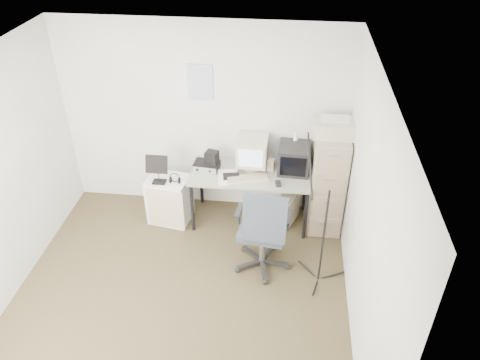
# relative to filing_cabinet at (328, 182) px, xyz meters

# --- Properties ---
(floor) EXTENTS (3.60, 3.60, 0.01)m
(floor) POSITION_rel_filing_cabinet_xyz_m (-1.58, -1.48, -0.66)
(floor) COLOR #43391F
(floor) RESTS_ON ground
(ceiling) EXTENTS (3.60, 3.60, 0.01)m
(ceiling) POSITION_rel_filing_cabinet_xyz_m (-1.58, -1.48, 1.85)
(ceiling) COLOR white
(ceiling) RESTS_ON ground
(wall_back) EXTENTS (3.60, 0.02, 2.50)m
(wall_back) POSITION_rel_filing_cabinet_xyz_m (-1.58, 0.32, 0.60)
(wall_back) COLOR white
(wall_back) RESTS_ON ground
(wall_right) EXTENTS (0.02, 3.60, 2.50)m
(wall_right) POSITION_rel_filing_cabinet_xyz_m (0.22, -1.48, 0.60)
(wall_right) COLOR white
(wall_right) RESTS_ON ground
(wall_calendar) EXTENTS (0.30, 0.02, 0.44)m
(wall_calendar) POSITION_rel_filing_cabinet_xyz_m (-1.60, 0.31, 1.10)
(wall_calendar) COLOR white
(wall_calendar) RESTS_ON wall_back
(filing_cabinet) EXTENTS (0.40, 0.60, 1.30)m
(filing_cabinet) POSITION_rel_filing_cabinet_xyz_m (0.00, 0.00, 0.00)
(filing_cabinet) COLOR tan
(filing_cabinet) RESTS_ON floor
(printer) EXTENTS (0.48, 0.33, 0.18)m
(printer) POSITION_rel_filing_cabinet_xyz_m (0.00, 0.00, 0.74)
(printer) COLOR beige
(printer) RESTS_ON filing_cabinet
(desk) EXTENTS (1.50, 0.70, 0.73)m
(desk) POSITION_rel_filing_cabinet_xyz_m (-0.95, -0.03, -0.29)
(desk) COLOR #9FA18D
(desk) RESTS_ON floor
(crt_monitor) EXTENTS (0.38, 0.40, 0.41)m
(crt_monitor) POSITION_rel_filing_cabinet_xyz_m (-0.95, 0.10, 0.28)
(crt_monitor) COLOR beige
(crt_monitor) RESTS_ON desk
(crt_tv) EXTENTS (0.39, 0.41, 0.34)m
(crt_tv) POSITION_rel_filing_cabinet_xyz_m (-0.43, 0.09, 0.25)
(crt_tv) COLOR black
(crt_tv) RESTS_ON desk
(desk_speaker) EXTENTS (0.10, 0.10, 0.15)m
(desk_speaker) POSITION_rel_filing_cabinet_xyz_m (-0.71, 0.06, 0.16)
(desk_speaker) COLOR beige
(desk_speaker) RESTS_ON desk
(keyboard) EXTENTS (0.53, 0.33, 0.03)m
(keyboard) POSITION_rel_filing_cabinet_xyz_m (-0.98, -0.20, 0.09)
(keyboard) COLOR beige
(keyboard) RESTS_ON desk
(mouse) EXTENTS (0.08, 0.12, 0.03)m
(mouse) POSITION_rel_filing_cabinet_xyz_m (-0.60, -0.25, 0.10)
(mouse) COLOR black
(mouse) RESTS_ON desk
(radio_receiver) EXTENTS (0.33, 0.25, 0.09)m
(radio_receiver) POSITION_rel_filing_cabinet_xyz_m (-1.51, 0.00, 0.12)
(radio_receiver) COLOR black
(radio_receiver) RESTS_ON desk
(radio_speaker) EXTENTS (0.18, 0.17, 0.15)m
(radio_speaker) POSITION_rel_filing_cabinet_xyz_m (-1.44, 0.02, 0.24)
(radio_speaker) COLOR black
(radio_speaker) RESTS_ON radio_receiver
(papers) EXTENTS (0.29, 0.37, 0.02)m
(papers) POSITION_rel_filing_cabinet_xyz_m (-1.22, -0.18, 0.09)
(papers) COLOR white
(papers) RESTS_ON desk
(pc_tower) EXTENTS (0.33, 0.46, 0.40)m
(pc_tower) POSITION_rel_filing_cabinet_xyz_m (-0.47, -0.01, -0.45)
(pc_tower) COLOR beige
(pc_tower) RESTS_ON floor
(office_chair) EXTENTS (0.73, 0.73, 1.14)m
(office_chair) POSITION_rel_filing_cabinet_xyz_m (-0.74, -0.87, -0.08)
(office_chair) COLOR #3F4550
(office_chair) RESTS_ON floor
(side_cart) EXTENTS (0.57, 0.48, 0.63)m
(side_cart) POSITION_rel_filing_cabinet_xyz_m (-1.99, -0.13, -0.34)
(side_cart) COLOR white
(side_cart) RESTS_ON floor
(music_stand) EXTENTS (0.29, 0.19, 0.40)m
(music_stand) POSITION_rel_filing_cabinet_xyz_m (-2.07, -0.22, 0.18)
(music_stand) COLOR black
(music_stand) RESTS_ON side_cart
(headphones) EXTENTS (0.18, 0.18, 0.03)m
(headphones) POSITION_rel_filing_cabinet_xyz_m (-1.88, -0.20, 0.02)
(headphones) COLOR black
(headphones) RESTS_ON side_cart
(mic_stand) EXTENTS (0.03, 0.03, 1.60)m
(mic_stand) POSITION_rel_filing_cabinet_xyz_m (-0.08, -1.02, 0.15)
(mic_stand) COLOR black
(mic_stand) RESTS_ON floor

